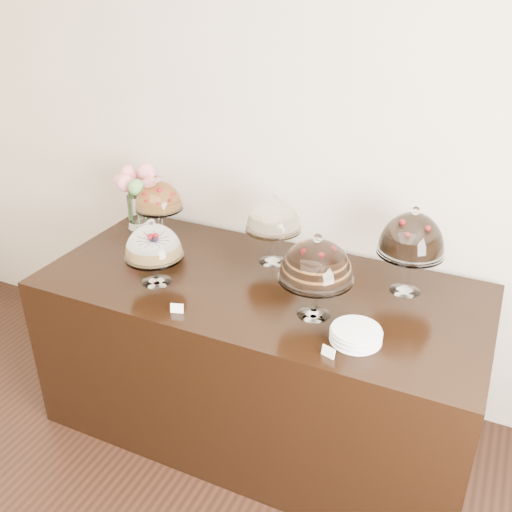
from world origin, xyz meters
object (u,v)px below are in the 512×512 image
at_px(cake_stand_choco_layer, 316,263).
at_px(flower_vase, 137,189).
at_px(cake_stand_cheesecake, 273,218).
at_px(plate_stack, 356,335).
at_px(cake_stand_sugar_sponge, 153,245).
at_px(cake_stand_fruit_tart, 158,198).
at_px(display_counter, 260,357).
at_px(cake_stand_dark_choco, 412,237).

distance_m(cake_stand_choco_layer, flower_vase, 1.35).
bearing_deg(cake_stand_cheesecake, plate_stack, -40.35).
xyz_separation_m(cake_stand_sugar_sponge, plate_stack, (1.04, -0.07, -0.17)).
bearing_deg(cake_stand_fruit_tart, flower_vase, 163.08).
height_order(display_counter, cake_stand_fruit_tart, cake_stand_fruit_tart).
bearing_deg(flower_vase, cake_stand_sugar_sponge, -48.23).
bearing_deg(display_counter, cake_stand_dark_choco, 19.95).
distance_m(cake_stand_cheesecake, flower_vase, 0.90).
relative_size(display_counter, cake_stand_sugar_sponge, 6.47).
height_order(cake_stand_cheesecake, cake_stand_dark_choco, cake_stand_dark_choco).
distance_m(cake_stand_dark_choco, flower_vase, 1.60).
height_order(cake_stand_cheesecake, plate_stack, cake_stand_cheesecake).
distance_m(cake_stand_sugar_sponge, plate_stack, 1.06).
bearing_deg(cake_stand_dark_choco, flower_vase, 177.27).
height_order(cake_stand_choco_layer, cake_stand_cheesecake, cake_stand_choco_layer).
height_order(cake_stand_cheesecake, cake_stand_fruit_tart, cake_stand_cheesecake).
bearing_deg(plate_stack, cake_stand_choco_layer, 152.47).
distance_m(cake_stand_fruit_tart, flower_vase, 0.20).
relative_size(cake_stand_fruit_tart, flower_vase, 0.95).
bearing_deg(plate_stack, cake_stand_sugar_sponge, 176.22).
relative_size(cake_stand_choco_layer, cake_stand_cheesecake, 1.05).
bearing_deg(display_counter, plate_stack, -25.21).
distance_m(cake_stand_sugar_sponge, cake_stand_cheesecake, 0.63).
xyz_separation_m(cake_stand_dark_choco, cake_stand_fruit_tart, (-1.41, 0.02, -0.05)).
xyz_separation_m(display_counter, plate_stack, (0.56, -0.26, 0.48)).
bearing_deg(plate_stack, cake_stand_cheesecake, 139.65).
bearing_deg(flower_vase, display_counter, -18.66).
bearing_deg(cake_stand_choco_layer, cake_stand_dark_choco, 49.33).
relative_size(cake_stand_dark_choco, plate_stack, 2.07).
height_order(cake_stand_choco_layer, plate_stack, cake_stand_choco_layer).
height_order(cake_stand_sugar_sponge, flower_vase, flower_vase).
distance_m(cake_stand_dark_choco, cake_stand_fruit_tart, 1.41).
bearing_deg(cake_stand_choco_layer, cake_stand_fruit_tart, 159.51).
xyz_separation_m(cake_stand_cheesecake, plate_stack, (0.60, -0.51, -0.22)).
height_order(cake_stand_sugar_sponge, cake_stand_fruit_tart, cake_stand_fruit_tart).
bearing_deg(cake_stand_fruit_tart, cake_stand_cheesecake, -1.04).
xyz_separation_m(cake_stand_dark_choco, flower_vase, (-1.60, 0.08, -0.05)).
bearing_deg(cake_stand_choco_layer, display_counter, 156.46).
xyz_separation_m(display_counter, cake_stand_dark_choco, (0.66, 0.24, 0.74)).
bearing_deg(flower_vase, plate_stack, -21.19).
bearing_deg(cake_stand_sugar_sponge, flower_vase, 131.77).
xyz_separation_m(cake_stand_sugar_sponge, cake_stand_fruit_tart, (-0.27, 0.45, 0.03)).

